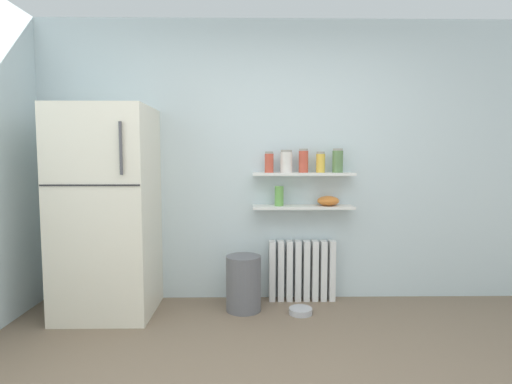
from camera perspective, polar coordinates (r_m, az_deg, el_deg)
ground_plane at (r=2.69m, az=5.08°, el=-25.07°), size 7.04×7.04×0.00m
back_wall at (r=3.88m, az=2.85°, el=4.26°), size 7.04×0.10×2.60m
refrigerator at (r=3.70m, az=-20.08°, el=-2.56°), size 0.78×0.74×1.76m
radiator at (r=3.92m, az=6.43°, el=-10.84°), size 0.62×0.12×0.56m
wall_shelf_lower at (r=3.77m, az=6.58°, el=-2.10°), size 0.92×0.22×0.02m
wall_shelf_upper at (r=3.74m, az=6.62°, el=2.52°), size 0.92×0.22×0.02m
storage_jar_0 at (r=3.71m, az=1.84°, el=4.17°), size 0.08×0.08×0.19m
storage_jar_1 at (r=3.72m, az=4.25°, el=4.28°), size 0.11×0.11×0.21m
storage_jar_2 at (r=3.74m, az=6.64°, el=4.35°), size 0.09×0.09×0.22m
storage_jar_3 at (r=3.76m, az=9.00°, el=4.12°), size 0.08×0.08×0.19m
storage_jar_4 at (r=3.79m, az=11.33°, el=4.31°), size 0.10×0.10×0.22m
vase at (r=3.73m, az=3.25°, el=-0.56°), size 0.08×0.08×0.18m
shelf_bowl at (r=3.80m, az=10.05°, el=-1.22°), size 0.20×0.20×0.09m
trash_bin at (r=3.66m, az=-1.75°, el=-12.61°), size 0.31×0.31×0.48m
pet_food_bowl at (r=3.67m, az=6.24°, el=-16.19°), size 0.20×0.20×0.05m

